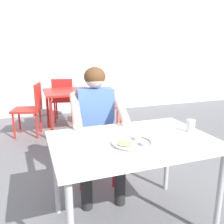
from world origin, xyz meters
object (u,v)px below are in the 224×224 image
at_px(table_background_red, 69,96).
at_px(chair_red_far, 63,97).
at_px(diner_foreground, 97,119).
at_px(chair_red_left, 31,106).
at_px(chair_foreground, 93,132).
at_px(thali_tray, 132,142).
at_px(chair_red_right, 105,103).
at_px(drinking_cup, 191,125).
at_px(table_foreground, 133,148).

height_order(table_background_red, chair_red_far, chair_red_far).
xyz_separation_m(diner_foreground, chair_red_left, (-0.57, 1.85, -0.23)).
height_order(chair_foreground, chair_red_left, chair_foreground).
bearing_deg(thali_tray, chair_red_far, 90.48).
xyz_separation_m(chair_red_right, chair_red_far, (-0.64, 0.67, 0.02)).
xyz_separation_m(drinking_cup, chair_red_right, (0.07, 2.40, -0.31)).
height_order(chair_foreground, diner_foreground, diner_foreground).
bearing_deg(table_background_red, thali_tray, -89.54).
relative_size(diner_foreground, table_background_red, 1.50).
distance_m(chair_foreground, diner_foreground, 0.31).
bearing_deg(table_background_red, chair_red_far, 90.53).
xyz_separation_m(table_background_red, chair_red_left, (-0.60, 0.04, -0.13)).
bearing_deg(chair_red_far, table_foreground, -88.66).
distance_m(thali_tray, chair_red_far, 3.15).
xyz_separation_m(chair_foreground, chair_red_left, (-0.59, 1.62, -0.02)).
distance_m(diner_foreground, table_background_red, 1.81).
bearing_deg(table_background_red, chair_red_left, 176.29).
distance_m(table_foreground, drinking_cup, 0.51).
bearing_deg(thali_tray, chair_red_left, 103.77).
bearing_deg(thali_tray, table_background_red, 90.46).
height_order(table_foreground, chair_red_far, chair_red_far).
bearing_deg(thali_tray, chair_foreground, 92.13).
height_order(thali_tray, drinking_cup, drinking_cup).
bearing_deg(chair_red_left, chair_red_far, 45.63).
xyz_separation_m(chair_red_left, chair_red_far, (0.59, 0.61, -0.00)).
bearing_deg(table_foreground, drinking_cup, -1.11).
relative_size(thali_tray, table_background_red, 0.36).
relative_size(chair_foreground, table_background_red, 1.11).
height_order(drinking_cup, chair_foreground, chair_foreground).
bearing_deg(diner_foreground, thali_tray, -85.42).
height_order(table_background_red, chair_red_left, chair_red_left).
relative_size(diner_foreground, chair_red_right, 1.49).
bearing_deg(drinking_cup, diner_foreground, 134.47).
bearing_deg(table_foreground, chair_red_far, 91.34).
xyz_separation_m(thali_tray, chair_red_left, (-0.62, 2.53, -0.24)).
bearing_deg(diner_foreground, chair_red_right, 69.47).
xyz_separation_m(table_foreground, chair_red_left, (-0.67, 2.45, -0.16)).
distance_m(table_foreground, table_background_red, 2.41).
relative_size(thali_tray, chair_red_far, 0.34).
height_order(thali_tray, chair_red_left, chair_red_left).
height_order(diner_foreground, chair_red_left, diner_foreground).
distance_m(drinking_cup, chair_red_right, 2.42).
bearing_deg(drinking_cup, thali_tray, -171.98).
distance_m(table_background_red, chair_red_far, 0.66).
xyz_separation_m(drinking_cup, table_background_red, (-0.56, 2.42, -0.16)).
relative_size(table_foreground, chair_foreground, 1.33).
distance_m(drinking_cup, table_background_red, 2.49).
bearing_deg(chair_foreground, diner_foreground, -95.32).
bearing_deg(chair_red_left, chair_red_right, -2.69).
bearing_deg(chair_red_right, thali_tray, -103.98).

